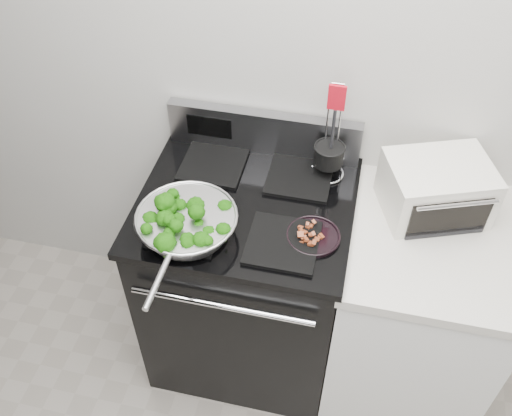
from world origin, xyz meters
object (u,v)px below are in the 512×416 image
(bacon_plate, at_px, (313,234))
(utensil_holder, at_px, (328,160))
(gas_range, at_px, (247,279))
(skillet, at_px, (187,223))
(toaster_oven, at_px, (436,189))

(bacon_plate, xyz_separation_m, utensil_holder, (0.00, 0.33, 0.05))
(gas_range, height_order, bacon_plate, gas_range)
(skillet, xyz_separation_m, toaster_oven, (0.82, 0.34, 0.02))
(toaster_oven, bearing_deg, gas_range, 171.47)
(skillet, height_order, toaster_oven, toaster_oven)
(utensil_holder, bearing_deg, gas_range, -139.39)
(skillet, xyz_separation_m, bacon_plate, (0.43, 0.08, -0.04))
(bacon_plate, height_order, utensil_holder, utensil_holder)
(gas_range, distance_m, toaster_oven, 0.86)
(gas_range, distance_m, utensil_holder, 0.63)
(gas_range, relative_size, utensil_holder, 2.76)
(skillet, relative_size, toaster_oven, 1.31)
(skillet, distance_m, bacon_plate, 0.43)
(gas_range, bearing_deg, bacon_plate, -24.27)
(gas_range, distance_m, bacon_plate, 0.56)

